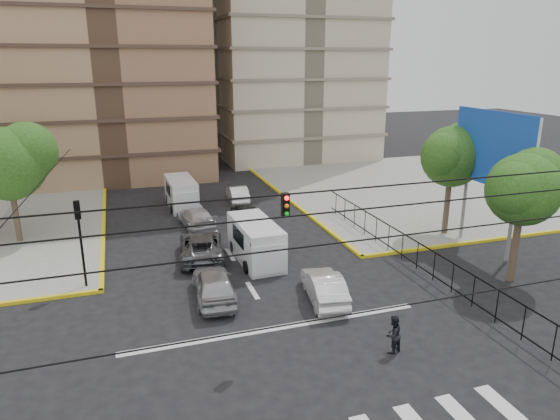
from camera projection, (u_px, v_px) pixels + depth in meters
name	position (u px, v px, depth m)	size (l,w,h in m)	color
ground	(285.00, 343.00, 20.09)	(160.00, 160.00, 0.00)	black
sidewalk_ne	(426.00, 187.00, 44.24)	(26.00, 26.00, 0.15)	gray
stop_line	(276.00, 328.00, 21.18)	(13.00, 0.40, 0.01)	silver
park_fence	(416.00, 271.00, 26.88)	(0.10, 22.50, 1.66)	black
billboard	(493.00, 151.00, 28.14)	(0.36, 6.20, 8.10)	slate
tree_park_a	(525.00, 186.00, 24.39)	(4.41, 3.60, 6.83)	#473828
tree_park_c	(453.00, 154.00, 30.96)	(4.65, 3.80, 7.25)	#473828
tree_tudor	(9.00, 160.00, 29.59)	(5.39, 4.40, 7.43)	#473828
traffic_light_nw	(80.00, 230.00, 23.96)	(0.28, 0.22, 4.40)	black
traffic_light_hanging	(305.00, 218.00, 16.54)	(18.00, 9.12, 0.92)	black
van_right_lane	(257.00, 243.00, 27.82)	(2.16, 5.12, 2.28)	silver
van_left_lane	(182.00, 194.00, 38.16)	(2.07, 4.94, 2.20)	silver
car_silver_front_left	(214.00, 284.00, 23.54)	(1.82, 4.52, 1.54)	#A9A9AD
car_white_front_right	(324.00, 286.00, 23.48)	(1.48, 4.24, 1.40)	white
car_grey_mid_left	(201.00, 246.00, 28.52)	(2.39, 5.19, 1.44)	#595C61
car_silver_rear_left	(196.00, 217.00, 33.90)	(1.86, 4.57, 1.33)	silver
car_darkgrey_mid_right	(245.00, 213.00, 34.74)	(1.67, 4.15, 1.42)	#242427
car_white_rear_right	(238.00, 194.00, 39.88)	(1.39, 3.99, 1.31)	white
pedestrian_crosswalk	(393.00, 334.00, 19.24)	(0.76, 0.59, 1.56)	black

